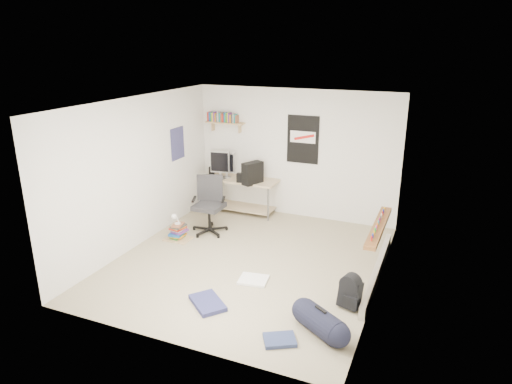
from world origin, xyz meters
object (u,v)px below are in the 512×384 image
at_px(desk, 241,194).
at_px(duffel_bag, 320,323).
at_px(book_stack, 178,231).
at_px(office_chair, 209,207).
at_px(backpack, 350,294).

xyz_separation_m(desk, duffel_bag, (2.59, -3.39, -0.22)).
bearing_deg(desk, book_stack, -89.41).
distance_m(office_chair, backpack, 3.26).
bearing_deg(duffel_bag, desk, 160.89).
distance_m(backpack, book_stack, 3.40).
relative_size(backpack, book_stack, 0.77).
distance_m(desk, book_stack, 1.78).
distance_m(desk, backpack, 3.89).
bearing_deg(book_stack, backpack, -17.04).
xyz_separation_m(desk, book_stack, (-0.45, -1.71, -0.21)).
xyz_separation_m(desk, office_chair, (-0.08, -1.21, 0.12)).
bearing_deg(duffel_bag, office_chair, 174.27).
bearing_deg(office_chair, backpack, -48.66).
relative_size(desk, book_stack, 3.22).
bearing_deg(backpack, office_chair, 168.50).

